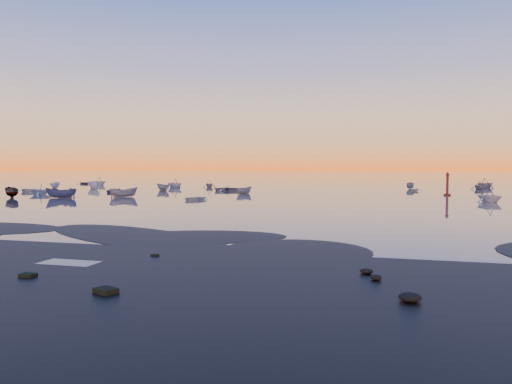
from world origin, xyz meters
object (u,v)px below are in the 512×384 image
(boat_near_left, at_px, (30,192))
(channel_marker, at_px, (447,186))
(boat_near_center, at_px, (124,197))
(boat_near_right, at_px, (489,202))

(boat_near_left, height_order, channel_marker, channel_marker)
(boat_near_left, bearing_deg, boat_near_center, -79.90)
(boat_near_center, relative_size, channel_marker, 1.07)
(boat_near_center, bearing_deg, boat_near_right, -119.84)
(channel_marker, bearing_deg, boat_near_right, -75.80)
(channel_marker, bearing_deg, boat_near_center, -159.94)
(boat_near_right, bearing_deg, channel_marker, -115.71)
(boat_near_center, distance_m, boat_near_right, 46.01)
(boat_near_left, distance_m, channel_marker, 64.23)
(boat_near_left, xyz_separation_m, boat_near_right, (66.97, -4.74, 0.00))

